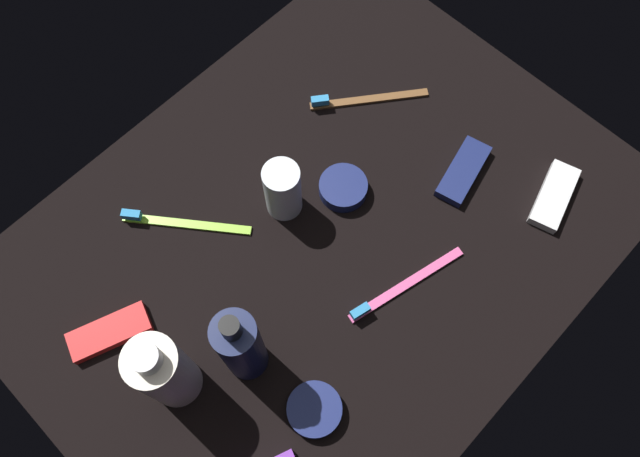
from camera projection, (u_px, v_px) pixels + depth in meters
The scene contains 12 objects.
ground_plane at pixel (320, 238), 87.42cm from camera, with size 84.00×64.00×1.20cm, color black.
lotion_bottle at pixel (241, 346), 72.95cm from camera, with size 5.21×5.21×18.51cm.
bodywash_bottle at pixel (164, 372), 72.17cm from camera, with size 6.22×6.22×17.18cm.
deodorant_stick at pixel (283, 190), 84.27cm from camera, with size 5.01×5.01×9.56cm, color silver.
toothbrush_lime at pixel (178, 222), 87.03cm from camera, with size 11.92×15.00×2.10cm.
toothbrush_brown at pixel (362, 99), 94.64cm from camera, with size 14.99×11.94×2.10cm.
toothbrush_pink at pixel (400, 288), 83.45cm from camera, with size 17.78×5.41×2.10cm.
snack_bar_red at pixel (110, 332), 81.05cm from camera, with size 10.40×4.00×1.50cm, color red.
snack_bar_white at pixel (554, 196), 88.38cm from camera, with size 10.40×4.00×1.50cm, color white.
snack_bar_navy at pixel (463, 171), 89.85cm from camera, with size 10.40×4.00×1.50cm, color navy.
cream_tin_left at pixel (343, 188), 88.53cm from camera, with size 6.83×6.83×2.11cm, color navy.
cream_tin_right at pixel (314, 410), 77.22cm from camera, with size 6.82×6.82×1.89cm, color navy.
Camera 1 is at (-22.83, -22.16, 80.83)cm, focal length 35.40 mm.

